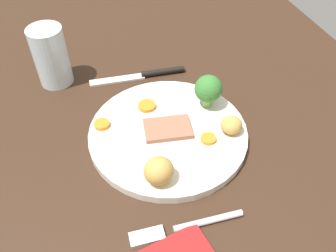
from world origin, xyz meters
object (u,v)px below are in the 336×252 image
(water_glass, at_px, (51,56))
(carrot_coin_side, at_px, (147,106))
(carrot_coin_front, at_px, (102,124))
(carrot_coin_back, at_px, (208,139))
(roast_potato_left, at_px, (159,171))
(meat_slice_main, at_px, (168,129))
(roast_potato_right, at_px, (231,125))
(fork, at_px, (184,227))
(broccoli_floret, at_px, (208,89))
(knife, at_px, (146,75))
(dinner_plate, at_px, (168,133))

(water_glass, bearing_deg, carrot_coin_side, -134.39)
(carrot_coin_front, distance_m, carrot_coin_back, 0.17)
(roast_potato_left, distance_m, carrot_coin_back, 0.11)
(meat_slice_main, bearing_deg, water_glass, 38.38)
(roast_potato_right, relative_size, fork, 0.22)
(roast_potato_left, bearing_deg, carrot_coin_back, -62.24)
(meat_slice_main, height_order, carrot_coin_front, meat_slice_main)
(broccoli_floret, xyz_separation_m, knife, (0.13, 0.08, -0.04))
(knife, bearing_deg, roast_potato_right, 118.14)
(roast_potato_left, xyz_separation_m, roast_potato_right, (0.06, -0.14, -0.01))
(broccoli_floret, height_order, water_glass, water_glass)
(roast_potato_left, relative_size, fork, 0.28)
(dinner_plate, bearing_deg, meat_slice_main, 59.61)
(roast_potato_right, xyz_separation_m, carrot_coin_side, (0.09, 0.11, -0.01))
(dinner_plate, xyz_separation_m, broccoli_floret, (0.04, -0.08, 0.04))
(fork, height_order, knife, knife)
(dinner_plate, distance_m, broccoli_floret, 0.10)
(carrot_coin_front, distance_m, carrot_coin_side, 0.08)
(carrot_coin_back, distance_m, water_glass, 0.32)
(carrot_coin_front, height_order, carrot_coin_back, carrot_coin_front)
(carrot_coin_back, xyz_separation_m, knife, (0.20, 0.05, -0.01))
(meat_slice_main, relative_size, carrot_coin_side, 2.48)
(meat_slice_main, relative_size, knife, 0.40)
(broccoli_floret, bearing_deg, fork, 151.30)
(carrot_coin_back, distance_m, broccoli_floret, 0.09)
(meat_slice_main, relative_size, water_glass, 0.67)
(carrot_coin_back, bearing_deg, roast_potato_right, -80.06)
(carrot_coin_back, distance_m, fork, 0.15)
(meat_slice_main, distance_m, fork, 0.17)
(dinner_plate, xyz_separation_m, carrot_coin_back, (-0.04, -0.05, 0.01))
(carrot_coin_back, bearing_deg, broccoli_floret, -19.76)
(roast_potato_left, bearing_deg, roast_potato_right, -67.19)
(carrot_coin_front, relative_size, fork, 0.16)
(broccoli_floret, bearing_deg, knife, 31.15)
(knife, bearing_deg, roast_potato_left, 83.34)
(carrot_coin_side, bearing_deg, fork, 177.39)
(carrot_coin_front, bearing_deg, roast_potato_left, -155.49)
(broccoli_floret, height_order, knife, broccoli_floret)
(roast_potato_left, xyz_separation_m, knife, (0.25, -0.05, -0.03))
(roast_potato_right, height_order, water_glass, water_glass)
(meat_slice_main, relative_size, broccoli_floret, 1.27)
(dinner_plate, height_order, carrot_coin_back, carrot_coin_back)
(carrot_coin_back, xyz_separation_m, fork, (-0.12, 0.08, -0.01))
(meat_slice_main, bearing_deg, carrot_coin_side, 16.08)
(carrot_coin_back, relative_size, water_glass, 0.22)
(water_glass, bearing_deg, knife, -102.67)
(carrot_coin_front, relative_size, broccoli_floret, 0.42)
(carrot_coin_front, bearing_deg, carrot_coin_side, -74.58)
(water_glass, bearing_deg, broccoli_floret, -123.89)
(carrot_coin_front, relative_size, carrot_coin_side, 0.82)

